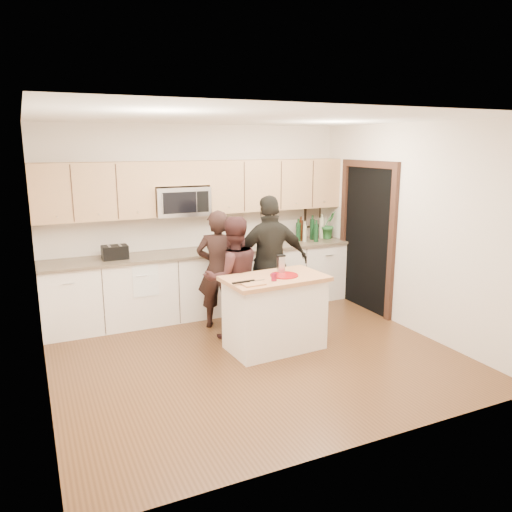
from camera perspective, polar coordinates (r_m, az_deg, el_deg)
name	(u,v)px	position (r m, az deg, el deg)	size (l,w,h in m)	color
floor	(255,355)	(5.99, -0.11, -11.27)	(4.50, 4.50, 0.00)	brown
room_shell	(255,209)	(5.51, -0.11, 5.39)	(4.52, 4.02, 2.71)	beige
back_cabinetry	(207,282)	(7.31, -5.68, -2.92)	(4.50, 0.66, 0.94)	white
upper_cabinetry	(203,186)	(7.21, -6.05, 7.95)	(4.50, 0.33, 0.75)	tan
microwave	(181,201)	(7.09, -8.56, 6.24)	(0.76, 0.41, 0.40)	silver
doorway	(367,232)	(7.52, 12.56, 2.64)	(0.06, 1.25, 2.20)	black
framed_picture	(312,216)	(8.22, 6.46, 4.58)	(0.30, 0.03, 0.38)	black
dish_towel	(143,269)	(6.80, -12.78, -1.49)	(0.34, 0.60, 0.48)	white
island	(275,312)	(6.03, 2.15, -6.46)	(1.24, 0.77, 0.90)	white
red_plate	(284,275)	(5.93, 3.23, -2.21)	(0.33, 0.33, 0.02)	maroon
box_grater	(281,263)	(6.02, 2.86, -0.84)	(0.10, 0.06, 0.21)	silver
drink_glass	(274,277)	(5.71, 2.06, -2.42)	(0.06, 0.06, 0.09)	maroon
cutting_board	(254,284)	(5.55, -0.28, -3.24)	(0.25, 0.16, 0.02)	#B1764A
tongs	(243,282)	(5.57, -1.45, -2.97)	(0.28, 0.03, 0.02)	black
knife	(257,281)	(5.64, 0.16, -2.83)	(0.18, 0.02, 0.01)	silver
toaster	(115,252)	(6.86, -15.83, 0.42)	(0.33, 0.22, 0.18)	black
bottle_cluster	(310,229)	(7.92, 6.25, 3.13)	(0.54, 0.31, 0.39)	black
orchid	(329,225)	(8.10, 8.32, 3.56)	(0.25, 0.20, 0.45)	#2B6C31
woman_left	(218,270)	(6.64, -4.33, -1.57)	(0.58, 0.38, 1.60)	black
woman_center	(233,278)	(6.28, -2.64, -2.53)	(0.76, 0.59, 1.56)	#321919
woman_right	(270,262)	(6.63, 1.67, -0.73)	(1.04, 0.43, 1.78)	black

